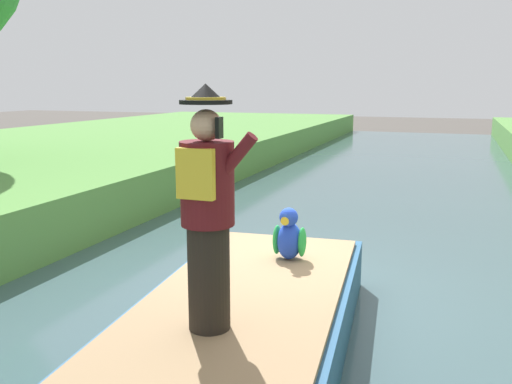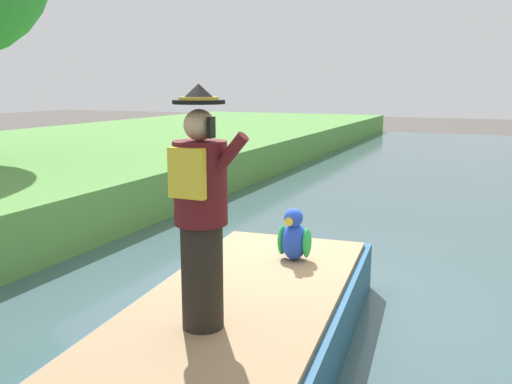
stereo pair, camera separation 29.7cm
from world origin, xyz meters
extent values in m
plane|color=#4C4742|center=(0.00, 0.00, 0.00)|extent=(80.00, 80.00, 0.00)
cube|color=#3D565B|center=(0.00, 0.00, 0.05)|extent=(6.99, 48.00, 0.10)
cube|color=#23517A|center=(0.00, -1.51, 0.38)|extent=(2.17, 4.35, 0.56)
cube|color=#997A56|center=(0.00, -1.51, 0.69)|extent=(2.00, 4.00, 0.05)
cylinder|color=black|center=(0.00, -2.28, 1.12)|extent=(0.32, 0.32, 0.82)
cylinder|color=#561419|center=(0.00, -2.28, 1.84)|extent=(0.40, 0.40, 0.62)
cube|color=gold|center=(0.00, -2.47, 1.94)|extent=(0.28, 0.06, 0.36)
sphere|color=#DBA884|center=(0.00, -2.28, 2.27)|extent=(0.23, 0.23, 0.23)
cylinder|color=black|center=(0.00, -2.28, 2.43)|extent=(0.38, 0.38, 0.03)
cone|color=black|center=(0.00, -2.28, 2.50)|extent=(0.26, 0.26, 0.12)
cylinder|color=gold|center=(0.00, -2.28, 2.46)|extent=(0.29, 0.29, 0.02)
cylinder|color=#561419|center=(0.22, -2.32, 2.02)|extent=(0.38, 0.09, 0.43)
cube|color=black|center=(0.13, -2.34, 2.26)|extent=(0.03, 0.08, 0.15)
ellipsoid|color=blue|center=(0.10, -0.44, 0.91)|extent=(0.26, 0.32, 0.40)
sphere|color=blue|center=(0.10, -0.48, 1.18)|extent=(0.20, 0.20, 0.20)
cone|color=yellow|center=(0.10, -0.58, 1.17)|extent=(0.09, 0.09, 0.09)
ellipsoid|color=green|center=(-0.04, -0.44, 0.91)|extent=(0.08, 0.20, 0.32)
ellipsoid|color=green|center=(0.24, -0.44, 0.91)|extent=(0.08, 0.20, 0.32)
camera|label=1|loc=(1.67, -5.84, 2.55)|focal=38.13mm
camera|label=2|loc=(1.95, -5.73, 2.55)|focal=38.13mm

